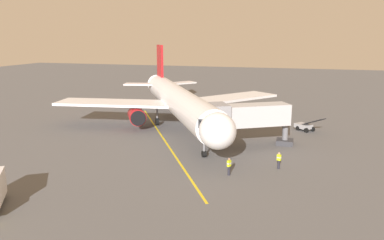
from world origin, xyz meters
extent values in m
plane|color=#565659|center=(0.00, 0.00, 0.00)|extent=(220.00, 220.00, 0.00)
cube|color=yellow|center=(-0.14, 8.54, 0.01)|extent=(20.41, 34.64, 0.01)
cylinder|color=white|center=(-0.14, 2.54, 4.10)|extent=(20.46, 31.26, 3.80)
ellipsoid|color=white|center=(-9.34, 18.25, 4.10)|extent=(5.14, 5.28, 3.61)
cone|color=white|center=(9.20, -13.42, 4.10)|extent=(4.47, 4.32, 3.42)
cube|color=black|center=(-8.63, 17.04, 4.65)|extent=(3.60, 3.01, 0.90)
cube|color=white|center=(-5.62, -4.98, 3.50)|extent=(14.53, 16.68, 0.36)
cylinder|color=red|center=(-4.64, -1.25, 2.00)|extent=(3.70, 4.10, 2.30)
cylinder|color=black|center=(-5.53, 0.26, 2.00)|extent=(1.91, 1.23, 2.10)
cube|color=white|center=(9.10, 3.64, 3.50)|extent=(17.62, 7.62, 0.36)
cylinder|color=red|center=(5.37, 4.61, 2.00)|extent=(3.70, 4.10, 2.30)
cylinder|color=black|center=(4.49, 6.12, 2.00)|extent=(1.91, 1.23, 2.10)
cube|color=red|center=(7.69, -10.83, 7.90)|extent=(2.74, 4.32, 7.20)
cube|color=white|center=(4.78, -12.19, 4.70)|extent=(6.05, 6.38, 0.24)
cube|color=white|center=(10.30, -8.96, 4.70)|extent=(6.77, 3.71, 0.24)
cylinder|color=slate|center=(-6.96, 14.19, 1.73)|extent=(0.24, 0.24, 2.77)
cylinder|color=black|center=(-6.96, 14.19, 0.35)|extent=(0.74, 0.83, 0.70)
cylinder|color=slate|center=(-0.87, -1.36, 1.94)|extent=(0.24, 0.24, 2.77)
cylinder|color=black|center=(-0.87, -1.36, 0.55)|extent=(0.94, 1.18, 1.10)
cylinder|color=slate|center=(3.62, 1.27, 1.94)|extent=(0.24, 0.24, 2.77)
cylinder|color=black|center=(3.62, 1.27, 0.55)|extent=(0.94, 1.18, 1.10)
cube|color=#B7B7BC|center=(-11.31, 8.75, 3.90)|extent=(9.08, 6.79, 2.50)
cube|color=gray|center=(-7.42, 11.03, 3.90)|extent=(4.03, 4.18, 3.00)
cylinder|color=slate|center=(-15.19, 6.48, 1.95)|extent=(0.70, 0.70, 3.90)
cube|color=#333338|center=(-15.19, 6.48, 0.30)|extent=(2.00, 2.00, 0.60)
cylinder|color=#23232D|center=(-15.09, 15.77, 0.44)|extent=(0.26, 0.26, 0.88)
cube|color=#D8EA19|center=(-15.09, 15.77, 1.18)|extent=(0.44, 0.36, 0.60)
cube|color=silver|center=(-15.09, 15.77, 1.18)|extent=(0.46, 0.38, 0.10)
sphere|color=tan|center=(-15.09, 15.77, 1.60)|extent=(0.22, 0.22, 0.22)
cylinder|color=#23232D|center=(-10.66, 18.97, 0.44)|extent=(0.26, 0.26, 0.88)
cube|color=#D8EA19|center=(-10.66, 18.97, 1.18)|extent=(0.37, 0.44, 0.60)
cube|color=silver|center=(-10.66, 18.97, 1.18)|extent=(0.39, 0.47, 0.10)
sphere|color=#9E7051|center=(-10.66, 18.97, 1.60)|extent=(0.22, 0.22, 0.22)
cube|color=#9E9EA3|center=(-17.31, -1.60, 0.62)|extent=(2.64, 2.59, 0.60)
cube|color=black|center=(-18.49, -0.52, 1.52)|extent=(3.39, 3.19, 1.61)
cylinder|color=black|center=(-18.59, -1.31, 0.32)|extent=(0.64, 0.62, 0.64)
cylinder|color=black|center=(-17.72, -0.35, 0.32)|extent=(0.64, 0.62, 0.64)
cylinder|color=black|center=(-17.48, -2.32, 0.32)|extent=(0.64, 0.62, 0.64)
cylinder|color=black|center=(-16.61, -1.35, 0.32)|extent=(0.64, 0.62, 0.64)
cylinder|color=black|center=(5.95, 29.81, 0.42)|extent=(0.67, 0.84, 0.84)
camera|label=1|loc=(-17.07, 53.29, 13.03)|focal=35.92mm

